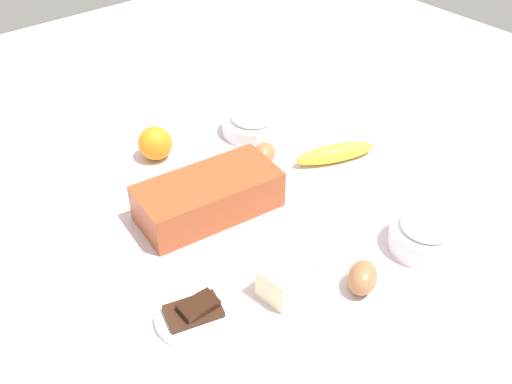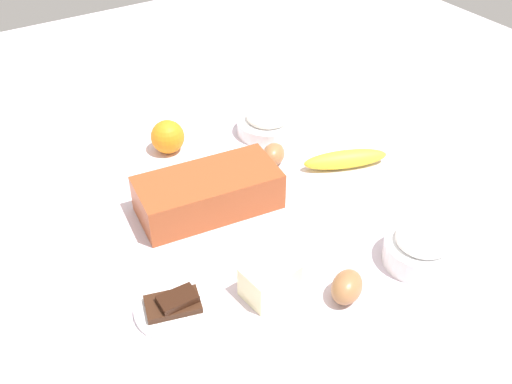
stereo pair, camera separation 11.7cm
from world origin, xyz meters
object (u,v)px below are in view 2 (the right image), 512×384
at_px(egg_near_butter, 273,155).
at_px(chocolate_plate, 174,306).
at_px(sugar_bowl, 421,248).
at_px(egg_beside_bowl, 346,287).
at_px(loaf_pan, 208,192).
at_px(banana, 345,159).
at_px(flour_bowl, 268,123).
at_px(orange_fruit, 168,137).
at_px(butter_block, 270,281).

distance_m(egg_near_butter, chocolate_plate, 0.46).
height_order(sugar_bowl, egg_beside_bowl, sugar_bowl).
relative_size(loaf_pan, chocolate_plate, 2.26).
height_order(banana, egg_near_butter, egg_near_butter).
distance_m(loaf_pan, banana, 0.33).
xyz_separation_m(egg_beside_bowl, chocolate_plate, (-0.26, 0.13, -0.02)).
height_order(egg_beside_bowl, chocolate_plate, egg_beside_bowl).
height_order(loaf_pan, egg_near_butter, loaf_pan).
distance_m(flour_bowl, banana, 0.22).
relative_size(sugar_bowl, orange_fruit, 1.74).
relative_size(banana, chocolate_plate, 1.46).
bearing_deg(banana, chocolate_plate, -160.99).
relative_size(flour_bowl, butter_block, 1.63).
bearing_deg(chocolate_plate, egg_beside_bowl, -26.62).
bearing_deg(banana, loaf_pan, 174.32).
relative_size(flour_bowl, sugar_bowl, 1.10).
relative_size(loaf_pan, egg_beside_bowl, 4.13).
xyz_separation_m(sugar_bowl, chocolate_plate, (-0.43, 0.13, -0.02)).
bearing_deg(flour_bowl, banana, -72.57).
xyz_separation_m(orange_fruit, butter_block, (-0.05, -0.49, -0.01)).
height_order(butter_block, chocolate_plate, butter_block).
bearing_deg(chocolate_plate, flour_bowl, 41.32).
height_order(flour_bowl, banana, flour_bowl).
height_order(flour_bowl, egg_beside_bowl, flour_bowl).
relative_size(egg_near_butter, egg_beside_bowl, 0.90).
relative_size(banana, orange_fruit, 2.48).
xyz_separation_m(butter_block, chocolate_plate, (-0.16, 0.05, -0.02)).
xyz_separation_m(orange_fruit, chocolate_plate, (-0.20, -0.44, -0.03)).
distance_m(orange_fruit, egg_beside_bowl, 0.57).
bearing_deg(butter_block, loaf_pan, 84.94).
bearing_deg(loaf_pan, banana, 1.08).
bearing_deg(banana, butter_block, -147.06).
xyz_separation_m(flour_bowl, sugar_bowl, (-0.01, -0.52, 0.01)).
distance_m(sugar_bowl, egg_near_butter, 0.40).
height_order(egg_near_butter, egg_beside_bowl, egg_beside_bowl).
bearing_deg(flour_bowl, sugar_bowl, -91.02).
bearing_deg(butter_block, egg_near_butter, 55.53).
xyz_separation_m(banana, butter_block, (-0.35, -0.23, 0.01)).
bearing_deg(egg_beside_bowl, banana, 50.85).
height_order(butter_block, egg_beside_bowl, butter_block).
height_order(orange_fruit, chocolate_plate, orange_fruit).
xyz_separation_m(flour_bowl, chocolate_plate, (-0.44, -0.38, -0.02)).
relative_size(flour_bowl, banana, 0.77).
height_order(loaf_pan, banana, loaf_pan).
relative_size(banana, egg_beside_bowl, 2.67).
distance_m(banana, butter_block, 0.41).
relative_size(loaf_pan, egg_near_butter, 4.58).
bearing_deg(egg_near_butter, flour_bowl, 62.12).
bearing_deg(loaf_pan, orange_fruit, 91.33).
distance_m(butter_block, chocolate_plate, 0.17).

